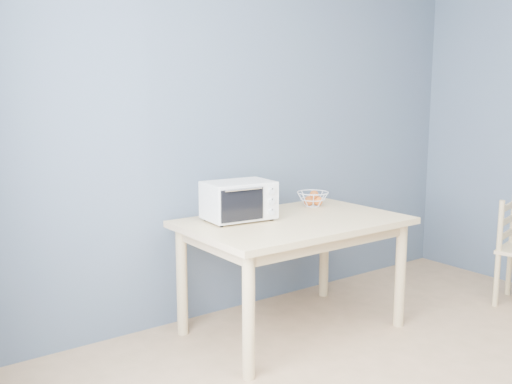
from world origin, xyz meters
TOP-DOWN VIEW (x-y plane):
  - dining_table at (-0.10, 1.68)m, footprint 1.40×0.90m
  - toaster_oven at (-0.42, 1.86)m, footprint 0.45×0.34m
  - fruit_basket at (0.29, 1.93)m, footprint 0.25×0.25m

SIDE VIEW (x-z plane):
  - dining_table at x=-0.10m, z-range 0.27..1.02m
  - fruit_basket at x=0.29m, z-range 0.75..0.87m
  - toaster_oven at x=-0.42m, z-range 0.76..1.01m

